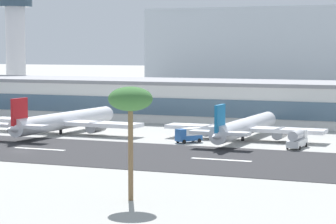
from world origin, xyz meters
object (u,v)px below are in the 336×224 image
service_fuel_truck_1 (297,139)px  terminal_building (213,101)px  airliner_red_tail_gate_1 (61,121)px  palm_tree_0 (130,101)px  service_box_truck_2 (189,135)px  airliner_blue_tail_gate_2 (243,128)px  distant_hotel_block (270,51)px  control_tower (15,36)px

service_fuel_truck_1 → terminal_building: bearing=36.1°
airliner_red_tail_gate_1 → palm_tree_0: palm_tree_0 is taller
service_box_truck_2 → palm_tree_0: palm_tree_0 is taller
service_fuel_truck_1 → service_box_truck_2: (-24.72, 0.14, -0.24)m
airliner_red_tail_gate_1 → palm_tree_0: size_ratio=2.99×
airliner_blue_tail_gate_2 → palm_tree_0: palm_tree_0 is taller
terminal_building → palm_tree_0: size_ratio=13.23×
airliner_blue_tail_gate_2 → terminal_building: bearing=27.4°
distant_hotel_block → palm_tree_0: size_ratio=6.83×
airliner_red_tail_gate_1 → distant_hotel_block: bearing=0.7°
terminal_building → palm_tree_0: 120.52m
control_tower → airliner_red_tail_gate_1: bearing=-50.1°
distant_hotel_block → airliner_red_tail_gate_1: bearing=-90.9°
terminal_building → control_tower: 95.60m
control_tower → palm_tree_0: bearing=-51.4°
distant_hotel_block → airliner_red_tail_gate_1: (-2.90, -180.82, -16.32)m
airliner_red_tail_gate_1 → service_fuel_truck_1: (59.75, -3.71, -1.13)m
airliner_blue_tail_gate_2 → service_fuel_truck_1: (14.55, -8.30, -0.97)m
service_fuel_truck_1 → palm_tree_0: (-8.07, -64.56, 11.81)m
terminal_building → control_tower: bearing=160.8°
control_tower → airliner_blue_tail_gate_2: 135.87m
control_tower → palm_tree_0: control_tower is taller
control_tower → airliner_blue_tail_gate_2: size_ratio=0.94×
terminal_building → airliner_blue_tail_gate_2: 49.49m
distant_hotel_block → service_box_truck_2: size_ratio=17.13×
airliner_red_tail_gate_1 → service_box_truck_2: airliner_red_tail_gate_1 is taller
control_tower → airliner_red_tail_gate_1: 105.52m
airliner_red_tail_gate_1 → palm_tree_0: (51.68, -68.27, 10.68)m
control_tower → service_box_truck_2: size_ratio=6.64×
service_box_truck_2 → control_tower: bearing=-96.5°
service_fuel_truck_1 → airliner_red_tail_gate_1: bearing=86.8°
airliner_blue_tail_gate_2 → palm_tree_0: bearing=-175.2°
service_fuel_truck_1 → palm_tree_0: palm_tree_0 is taller
airliner_red_tail_gate_1 → service_fuel_truck_1: size_ratio=5.58×
airliner_red_tail_gate_1 → service_box_truck_2: (35.03, -3.57, -1.37)m
terminal_building → airliner_red_tail_gate_1: 53.24m
control_tower → service_box_truck_2: bearing=-39.3°
service_fuel_truck_1 → distant_hotel_block: bearing=17.4°
terminal_building → distant_hotel_block: (-19.31, 132.52, 13.63)m
distant_hotel_block → service_fuel_truck_1: distant_hotel_block is taller
distant_hotel_block → airliner_blue_tail_gate_2: distant_hotel_block is taller
airliner_red_tail_gate_1 → airliner_blue_tail_gate_2: bearing=-82.6°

